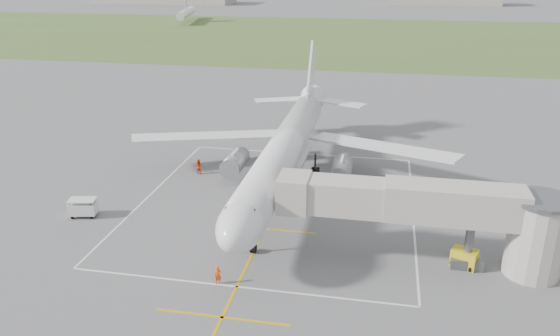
% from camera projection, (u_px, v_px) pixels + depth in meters
% --- Properties ---
extents(ground, '(700.00, 700.00, 0.00)m').
position_uv_depth(ground, '(284.00, 189.00, 61.11)').
color(ground, '#5B5A5D').
rests_on(ground, ground).
extents(grass_strip, '(700.00, 120.00, 0.02)m').
position_uv_depth(grass_strip, '(357.00, 37.00, 180.25)').
color(grass_strip, '#435625').
rests_on(grass_strip, ground).
extents(apron_markings, '(28.20, 60.00, 0.01)m').
position_uv_depth(apron_markings, '(273.00, 210.00, 55.78)').
color(apron_markings, '#C0910B').
rests_on(apron_markings, ground).
extents(airliner, '(38.93, 46.75, 13.52)m').
position_uv_depth(airliner, '(285.00, 149.00, 60.23)').
color(airliner, silver).
rests_on(airliner, ground).
extents(jet_bridge, '(23.40, 5.00, 7.20)m').
position_uv_depth(jet_bridge, '(443.00, 213.00, 44.22)').
color(jet_bridge, '#A59D95').
rests_on(jet_bridge, ground).
extents(gpu_unit, '(2.42, 2.06, 1.55)m').
position_uv_depth(gpu_unit, '(464.00, 258.00, 45.38)').
color(gpu_unit, gold).
rests_on(gpu_unit, ground).
extents(baggage_cart, '(2.90, 2.08, 1.83)m').
position_uv_depth(baggage_cart, '(83.00, 208.00, 54.21)').
color(baggage_cart, silver).
rests_on(baggage_cart, ground).
extents(ramp_worker_nose, '(0.67, 0.58, 1.56)m').
position_uv_depth(ramp_worker_nose, '(218.00, 275.00, 42.90)').
color(ramp_worker_nose, '#FF4C08').
rests_on(ramp_worker_nose, ground).
extents(ramp_worker_wing, '(1.04, 0.90, 1.82)m').
position_uv_depth(ramp_worker_wing, '(199.00, 166.00, 65.11)').
color(ramp_worker_wing, red).
rests_on(ramp_worker_wing, ground).
extents(distant_aircraft, '(193.95, 40.74, 8.85)m').
position_uv_depth(distant_aircraft, '(405.00, 15.00, 214.10)').
color(distant_aircraft, silver).
rests_on(distant_aircraft, ground).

